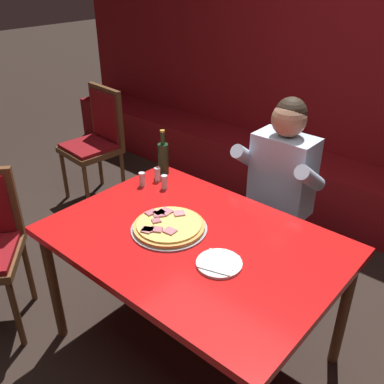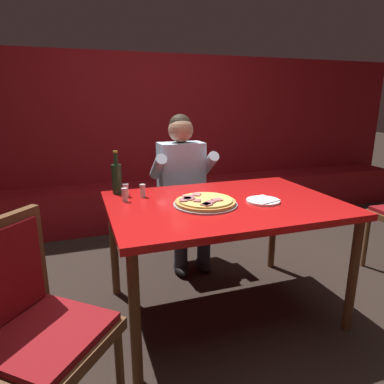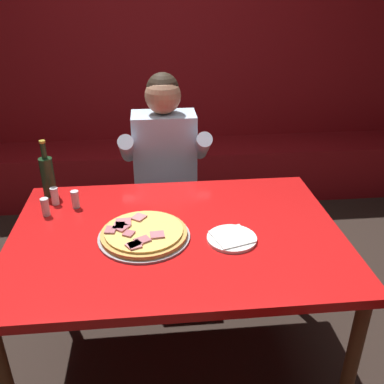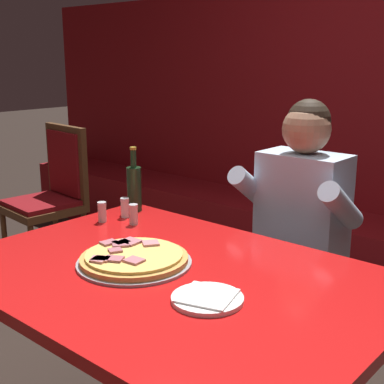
% 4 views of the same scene
% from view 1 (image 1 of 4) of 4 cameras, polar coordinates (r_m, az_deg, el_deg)
% --- Properties ---
extents(ground_plane, '(24.00, 24.00, 0.00)m').
position_cam_1_polar(ground_plane, '(2.65, 0.17, -19.81)').
color(ground_plane, black).
extents(booth_wall_panel, '(6.80, 0.16, 1.90)m').
position_cam_1_polar(booth_wall_panel, '(3.82, 22.57, 11.06)').
color(booth_wall_panel, maroon).
rests_on(booth_wall_panel, ground_plane).
extents(booth_bench, '(6.46, 0.48, 0.46)m').
position_cam_1_polar(booth_bench, '(3.81, 18.84, -0.20)').
color(booth_bench, maroon).
rests_on(booth_bench, ground_plane).
extents(main_dining_table, '(1.43, 1.01, 0.77)m').
position_cam_1_polar(main_dining_table, '(2.17, 0.20, -7.64)').
color(main_dining_table, brown).
rests_on(main_dining_table, ground_plane).
extents(pizza, '(0.39, 0.39, 0.05)m').
position_cam_1_polar(pizza, '(2.18, -3.13, -4.60)').
color(pizza, '#9E9EA3').
rests_on(pizza, main_dining_table).
extents(plate_white_paper, '(0.21, 0.21, 0.02)m').
position_cam_1_polar(plate_white_paper, '(1.96, 3.64, -9.45)').
color(plate_white_paper, white).
rests_on(plate_white_paper, main_dining_table).
extents(beer_bottle, '(0.07, 0.07, 0.29)m').
position_cam_1_polar(beer_bottle, '(2.70, -3.85, 4.62)').
color(beer_bottle, '#19381E').
rests_on(beer_bottle, main_dining_table).
extents(shaker_parmesan, '(0.04, 0.04, 0.09)m').
position_cam_1_polar(shaker_parmesan, '(2.64, -4.63, 2.29)').
color(shaker_parmesan, silver).
rests_on(shaker_parmesan, main_dining_table).
extents(shaker_black_pepper, '(0.04, 0.04, 0.09)m').
position_cam_1_polar(shaker_black_pepper, '(2.55, -3.70, 1.26)').
color(shaker_black_pepper, silver).
rests_on(shaker_black_pepper, main_dining_table).
extents(shaker_oregano, '(0.04, 0.04, 0.09)m').
position_cam_1_polar(shaker_oregano, '(2.59, -6.67, 1.62)').
color(shaker_oregano, silver).
rests_on(shaker_oregano, main_dining_table).
extents(diner_seated_blue_shirt, '(0.53, 0.53, 1.27)m').
position_cam_1_polar(diner_seated_blue_shirt, '(2.73, 10.93, 0.30)').
color(diner_seated_blue_shirt, black).
rests_on(diner_seated_blue_shirt, ground_plane).
extents(dining_chair_far_right, '(0.48, 0.48, 1.01)m').
position_cam_1_polar(dining_chair_far_right, '(3.90, -12.54, 7.22)').
color(dining_chair_far_right, brown).
rests_on(dining_chair_far_right, ground_plane).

